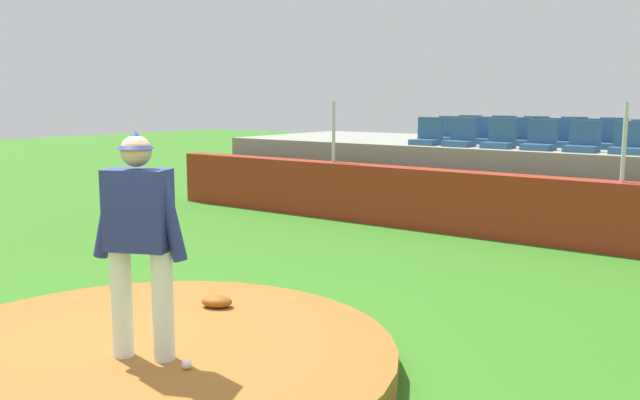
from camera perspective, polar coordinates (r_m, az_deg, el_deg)
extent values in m
plane|color=#32721E|center=(5.80, -14.34, -13.68)|extent=(60.00, 60.00, 0.00)
cylinder|color=#955D27|center=(5.77, -14.38, -12.73)|extent=(4.03, 4.03, 0.20)
cylinder|color=silver|center=(5.48, -16.10, -8.19)|extent=(0.16, 0.16, 0.84)
cylinder|color=silver|center=(5.33, -12.88, -8.54)|extent=(0.16, 0.16, 0.84)
cube|color=navy|center=(5.24, -14.81, -0.81)|extent=(0.53, 0.42, 0.60)
cylinder|color=navy|center=(5.37, -17.15, -1.08)|extent=(0.28, 0.20, 0.68)
cylinder|color=navy|center=(5.14, -12.32, -1.30)|extent=(0.27, 0.20, 0.68)
sphere|color=tan|center=(5.19, -14.99, 3.94)|extent=(0.23, 0.23, 0.23)
cone|color=navy|center=(5.19, -15.02, 4.83)|extent=(0.35, 0.35, 0.13)
sphere|color=white|center=(5.24, -10.95, -13.20)|extent=(0.07, 0.07, 0.07)
ellipsoid|color=#8D4B11|center=(6.62, -8.55, -8.31)|extent=(0.35, 0.30, 0.11)
cube|color=maroon|center=(11.04, 13.60, -0.40)|extent=(13.10, 0.40, 1.00)
cylinder|color=silver|center=(12.35, 1.13, 5.66)|extent=(0.06, 0.06, 1.10)
cylinder|color=silver|center=(10.33, 23.88, 4.37)|extent=(0.06, 0.06, 1.10)
cube|color=gray|center=(13.44, 17.97, 1.62)|extent=(12.28, 3.71, 1.30)
cube|color=#2C5681|center=(12.77, 8.72, 4.76)|extent=(0.48, 0.44, 0.10)
cube|color=#2C5681|center=(12.92, 9.12, 5.90)|extent=(0.48, 0.08, 0.40)
cube|color=#2C5681|center=(12.47, 11.40, 4.60)|extent=(0.48, 0.44, 0.10)
cube|color=#2C5681|center=(12.62, 11.78, 5.77)|extent=(0.48, 0.08, 0.40)
cube|color=#2C5681|center=(12.19, 14.51, 4.41)|extent=(0.48, 0.44, 0.10)
cube|color=#2C5681|center=(12.35, 14.87, 5.61)|extent=(0.48, 0.08, 0.40)
cube|color=#2C5681|center=(11.94, 17.61, 4.20)|extent=(0.48, 0.44, 0.10)
cube|color=#2C5681|center=(12.10, 17.95, 5.43)|extent=(0.48, 0.08, 0.40)
cube|color=#2C5681|center=(11.74, 20.81, 3.98)|extent=(0.48, 0.44, 0.10)
cube|color=#2C5681|center=(11.90, 21.11, 5.23)|extent=(0.48, 0.08, 0.40)
cube|color=#2C5681|center=(11.59, 24.11, 3.74)|extent=(0.48, 0.44, 0.10)
cube|color=#2C5681|center=(11.75, 24.37, 5.00)|extent=(0.48, 0.08, 0.40)
cube|color=#2C5681|center=(13.60, 10.41, 4.94)|extent=(0.48, 0.44, 0.10)
cube|color=#2C5681|center=(13.75, 10.77, 6.01)|extent=(0.48, 0.08, 0.40)
cube|color=#2C5681|center=(13.28, 13.17, 4.77)|extent=(0.48, 0.44, 0.10)
cube|color=#2C5681|center=(13.43, 13.51, 5.87)|extent=(0.48, 0.08, 0.40)
cube|color=#2C5681|center=(13.02, 15.82, 4.61)|extent=(0.48, 0.44, 0.10)
cube|color=#2C5681|center=(13.18, 16.14, 5.72)|extent=(0.48, 0.08, 0.40)
cube|color=#2C5681|center=(12.79, 18.99, 4.40)|extent=(0.48, 0.44, 0.10)
cube|color=#2C5681|center=(12.95, 19.29, 5.54)|extent=(0.48, 0.08, 0.40)
cube|color=#2C5681|center=(12.61, 21.99, 4.19)|extent=(0.48, 0.44, 0.10)
cube|color=#2C5681|center=(12.77, 22.26, 5.35)|extent=(0.48, 0.08, 0.40)
cube|color=#2C5681|center=(14.36, 12.01, 5.08)|extent=(0.48, 0.44, 0.10)
cube|color=#2C5681|center=(14.51, 12.34, 6.09)|extent=(0.48, 0.08, 0.40)
cube|color=#2C5681|center=(14.11, 14.66, 4.93)|extent=(0.48, 0.44, 0.10)
cube|color=#2C5681|center=(14.26, 14.97, 5.96)|extent=(0.48, 0.08, 0.40)
cube|color=#2C5681|center=(13.87, 17.15, 4.77)|extent=(0.48, 0.44, 0.10)
cube|color=#2C5681|center=(14.03, 17.44, 5.82)|extent=(0.48, 0.08, 0.40)
cube|color=#2C5681|center=(13.67, 20.02, 4.59)|extent=(0.48, 0.44, 0.10)
cube|color=#2C5681|center=(13.83, 20.28, 5.65)|extent=(0.48, 0.08, 0.40)
cube|color=#2C5681|center=(13.45, 22.90, 4.37)|extent=(0.48, 0.44, 0.10)
cube|color=#2C5681|center=(13.61, 23.14, 5.46)|extent=(0.48, 0.08, 0.40)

